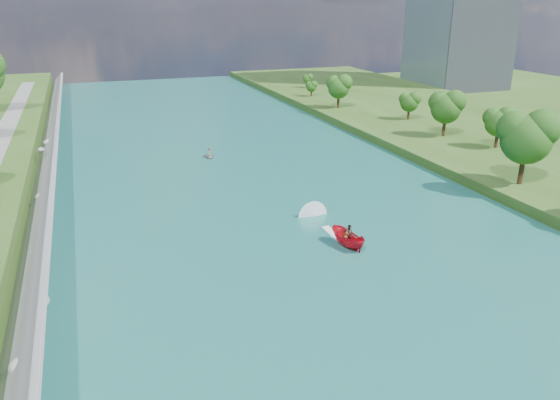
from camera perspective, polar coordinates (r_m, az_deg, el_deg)
name	(u,v)px	position (r m, az deg, el deg)	size (l,w,h in m)	color
ground	(341,283)	(49.94, 6.38, -8.57)	(260.00, 260.00, 0.00)	#2D5119
river_water	(269,207)	(66.71, -1.18, -0.78)	(55.00, 240.00, 0.10)	#185B56
riprap_bank	(38,224)	(62.58, -23.98, -2.34)	(3.54, 236.00, 4.05)	slate
trees_east	(557,148)	(77.85, 26.94, 4.88)	(16.63, 140.93, 11.33)	#1F4D14
motorboat	(343,235)	(57.29, 6.56, -3.63)	(3.60, 19.30, 2.07)	red
raft	(209,155)	(88.48, -7.41, 4.64)	(2.14, 2.83, 1.50)	gray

